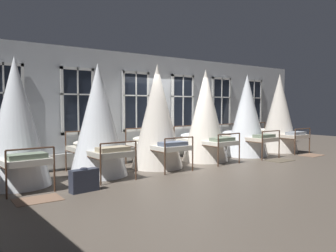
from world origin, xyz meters
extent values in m
plane|color=brown|center=(0.00, 0.00, 0.00)|extent=(24.24, 24.24, 0.00)
cube|color=silver|center=(0.00, 1.11, 1.60)|extent=(13.12, 0.10, 3.20)
cube|color=black|center=(-4.48, 1.00, 1.79)|extent=(0.91, 0.02, 1.75)
cube|color=silver|center=(-4.48, 1.00, 0.94)|extent=(0.91, 0.06, 0.07)
cube|color=silver|center=(-4.48, 1.00, 2.63)|extent=(0.91, 0.06, 0.07)
cube|color=silver|center=(-4.05, 1.00, 1.79)|extent=(0.07, 0.06, 1.75)
cube|color=silver|center=(-4.48, 1.00, 1.79)|extent=(0.04, 0.06, 1.75)
cube|color=silver|center=(-4.48, 1.00, 1.96)|extent=(0.91, 0.06, 0.04)
cube|color=black|center=(-2.69, 1.00, 1.79)|extent=(0.91, 0.02, 1.75)
cube|color=silver|center=(-2.69, 1.00, 0.94)|extent=(0.91, 0.06, 0.07)
cube|color=silver|center=(-2.69, 1.00, 2.63)|extent=(0.91, 0.06, 0.07)
cube|color=silver|center=(-3.11, 1.00, 1.79)|extent=(0.07, 0.06, 1.75)
cube|color=silver|center=(-2.26, 1.00, 1.79)|extent=(0.07, 0.06, 1.75)
cube|color=silver|center=(-2.69, 1.00, 1.79)|extent=(0.04, 0.06, 1.75)
cube|color=silver|center=(-2.69, 1.00, 1.96)|extent=(0.91, 0.06, 0.04)
cube|color=black|center=(-0.90, 1.00, 1.79)|extent=(0.91, 0.02, 1.75)
cube|color=silver|center=(-0.90, 1.00, 0.94)|extent=(0.91, 0.06, 0.07)
cube|color=silver|center=(-0.90, 1.00, 2.63)|extent=(0.91, 0.06, 0.07)
cube|color=silver|center=(-1.32, 1.00, 1.79)|extent=(0.07, 0.06, 1.75)
cube|color=silver|center=(-0.47, 1.00, 1.79)|extent=(0.07, 0.06, 1.75)
cube|color=silver|center=(-0.90, 1.00, 1.79)|extent=(0.04, 0.06, 1.75)
cube|color=silver|center=(-0.90, 1.00, 1.96)|extent=(0.91, 0.06, 0.04)
cube|color=black|center=(0.90, 1.00, 1.79)|extent=(0.91, 0.02, 1.75)
cube|color=silver|center=(0.90, 1.00, 0.94)|extent=(0.91, 0.06, 0.07)
cube|color=silver|center=(0.90, 1.00, 2.63)|extent=(0.91, 0.06, 0.07)
cube|color=silver|center=(0.47, 1.00, 1.79)|extent=(0.07, 0.06, 1.75)
cube|color=silver|center=(1.32, 1.00, 1.79)|extent=(0.07, 0.06, 1.75)
cube|color=silver|center=(0.90, 1.00, 1.79)|extent=(0.04, 0.06, 1.75)
cube|color=silver|center=(0.90, 1.00, 1.96)|extent=(0.91, 0.06, 0.04)
cube|color=black|center=(2.69, 1.00, 1.79)|extent=(0.91, 0.02, 1.75)
cube|color=silver|center=(2.69, 1.00, 0.94)|extent=(0.91, 0.06, 0.07)
cube|color=silver|center=(2.69, 1.00, 2.63)|extent=(0.91, 0.06, 0.07)
cube|color=silver|center=(2.26, 1.00, 1.79)|extent=(0.07, 0.06, 1.75)
cube|color=silver|center=(3.11, 1.00, 1.79)|extent=(0.07, 0.06, 1.75)
cube|color=silver|center=(2.69, 1.00, 1.79)|extent=(0.04, 0.06, 1.75)
cube|color=silver|center=(2.69, 1.00, 1.96)|extent=(0.91, 0.06, 0.04)
cube|color=black|center=(4.48, 1.00, 1.79)|extent=(0.91, 0.02, 1.75)
cube|color=silver|center=(4.48, 1.00, 0.94)|extent=(0.91, 0.06, 0.07)
cube|color=silver|center=(4.48, 1.00, 2.63)|extent=(0.91, 0.06, 0.07)
cube|color=silver|center=(4.05, 1.00, 1.79)|extent=(0.07, 0.06, 1.75)
cube|color=silver|center=(4.90, 1.00, 1.79)|extent=(0.07, 0.06, 1.75)
cube|color=silver|center=(4.48, 1.00, 1.79)|extent=(0.04, 0.06, 1.75)
cube|color=silver|center=(4.48, 1.00, 1.96)|extent=(0.91, 0.06, 0.04)
cube|color=silver|center=(0.00, 0.98, 0.25)|extent=(9.55, 0.10, 0.36)
cylinder|color=#4C3323|center=(-4.07, 0.89, 0.50)|extent=(0.04, 0.04, 1.00)
cylinder|color=#4C3323|center=(-4.90, -1.06, 0.44)|extent=(0.04, 0.04, 0.87)
cylinder|color=#4C3323|center=(-4.03, -1.04, 0.44)|extent=(0.04, 0.04, 0.87)
cylinder|color=#4C3323|center=(-4.05, -0.08, 0.53)|extent=(0.07, 1.93, 0.03)
cylinder|color=#4C3323|center=(-4.50, 0.88, 1.00)|extent=(0.87, 0.05, 0.03)
cylinder|color=#4C3323|center=(-4.47, -1.05, 0.87)|extent=(0.87, 0.05, 0.03)
cube|color=silver|center=(-4.48, -0.09, 0.59)|extent=(0.93, 1.97, 0.12)
ellipsoid|color=beige|center=(-4.50, 0.64, 0.72)|extent=(0.67, 0.41, 0.14)
cube|color=slate|center=(-4.47, -0.79, 0.70)|extent=(0.72, 0.37, 0.10)
cone|color=white|center=(-4.48, -0.09, 1.34)|extent=(1.39, 1.39, 2.69)
cylinder|color=#4C3323|center=(-3.10, 0.82, 0.50)|extent=(0.04, 0.04, 1.00)
cylinder|color=#4C3323|center=(-2.23, 0.83, 0.50)|extent=(0.04, 0.04, 1.00)
cylinder|color=#4C3323|center=(-3.08, -1.11, 0.44)|extent=(0.04, 0.04, 0.87)
cylinder|color=#4C3323|center=(-2.22, -1.10, 0.44)|extent=(0.04, 0.04, 0.87)
cylinder|color=#4C3323|center=(-3.09, -0.14, 0.53)|extent=(0.05, 1.93, 0.03)
cylinder|color=#4C3323|center=(-2.22, -0.14, 0.53)|extent=(0.05, 1.93, 0.03)
cylinder|color=#4C3323|center=(-2.66, 0.83, 1.00)|extent=(0.87, 0.04, 0.03)
cylinder|color=#4C3323|center=(-2.65, -1.11, 0.87)|extent=(0.87, 0.04, 0.03)
cube|color=#B7B2A3|center=(-2.66, -0.14, 0.59)|extent=(0.90, 1.96, 0.12)
ellipsoid|color=silver|center=(-2.66, 0.59, 0.72)|extent=(0.67, 0.40, 0.14)
cube|color=tan|center=(-2.65, -0.85, 0.70)|extent=(0.71, 0.37, 0.10)
cone|color=white|center=(-2.66, -0.14, 1.33)|extent=(1.39, 1.39, 2.67)
cylinder|color=#4C3323|center=(-1.32, 0.87, 0.50)|extent=(0.04, 0.04, 1.00)
cylinder|color=#4C3323|center=(-0.45, 0.85, 0.50)|extent=(0.04, 0.04, 1.00)
cylinder|color=#4C3323|center=(-1.37, -1.06, 0.44)|extent=(0.04, 0.04, 0.87)
cylinder|color=#4C3323|center=(-0.50, -1.08, 0.44)|extent=(0.04, 0.04, 0.87)
cylinder|color=#4C3323|center=(-1.35, -0.09, 0.53)|extent=(0.08, 1.93, 0.03)
cylinder|color=#4C3323|center=(-0.48, -0.12, 0.53)|extent=(0.08, 1.93, 0.03)
cylinder|color=#4C3323|center=(-0.89, 0.86, 1.00)|extent=(0.87, 0.05, 0.03)
cylinder|color=#4C3323|center=(-0.94, -1.07, 0.87)|extent=(0.87, 0.05, 0.03)
cube|color=silver|center=(-0.91, -0.10, 0.59)|extent=(0.94, 1.97, 0.12)
ellipsoid|color=silver|center=(-0.89, 0.62, 0.72)|extent=(0.67, 0.42, 0.14)
cube|color=slate|center=(-0.93, -0.81, 0.70)|extent=(0.72, 0.38, 0.10)
cone|color=silver|center=(-0.91, -0.10, 1.39)|extent=(1.39, 1.39, 2.78)
cylinder|color=#4C3323|center=(0.46, 0.90, 0.50)|extent=(0.04, 0.04, 1.00)
cylinder|color=#4C3323|center=(1.32, 0.90, 0.50)|extent=(0.04, 0.04, 1.00)
cylinder|color=#4C3323|center=(0.46, -1.03, 0.44)|extent=(0.04, 0.04, 0.87)
cylinder|color=#4C3323|center=(1.33, -1.03, 0.44)|extent=(0.04, 0.04, 0.87)
cylinder|color=#4C3323|center=(0.46, -0.07, 0.53)|extent=(0.04, 1.93, 0.03)
cylinder|color=#4C3323|center=(1.33, -0.06, 0.53)|extent=(0.04, 1.93, 0.03)
cylinder|color=#4C3323|center=(0.89, 0.90, 1.00)|extent=(0.87, 0.04, 0.03)
cylinder|color=#4C3323|center=(0.90, -1.03, 0.87)|extent=(0.87, 0.04, 0.03)
cube|color=silver|center=(0.89, -0.07, 0.59)|extent=(0.90, 1.96, 0.12)
ellipsoid|color=silver|center=(0.89, 0.66, 0.72)|extent=(0.67, 0.40, 0.14)
cube|color=slate|center=(0.90, -0.77, 0.70)|extent=(0.71, 0.36, 0.10)
cone|color=silver|center=(0.89, -0.07, 1.38)|extent=(1.39, 1.39, 2.75)
cylinder|color=#4C3323|center=(2.28, 0.83, 0.50)|extent=(0.04, 0.04, 1.00)
cylinder|color=#4C3323|center=(3.15, 0.84, 0.50)|extent=(0.04, 0.04, 1.00)
cylinder|color=#4C3323|center=(2.29, -1.10, 0.44)|extent=(0.04, 0.04, 0.87)
cylinder|color=#4C3323|center=(3.15, -1.10, 0.44)|extent=(0.04, 0.04, 0.87)
cylinder|color=#4C3323|center=(2.28, -0.13, 0.53)|extent=(0.04, 1.93, 0.03)
cylinder|color=#4C3323|center=(3.15, -0.13, 0.53)|extent=(0.04, 1.93, 0.03)
cylinder|color=#4C3323|center=(2.71, 0.83, 1.00)|extent=(0.87, 0.04, 0.03)
cylinder|color=#4C3323|center=(2.72, -1.10, 0.87)|extent=(0.87, 0.04, 0.03)
cube|color=beige|center=(2.72, -0.13, 0.59)|extent=(0.90, 1.96, 0.12)
ellipsoid|color=silver|center=(2.71, 0.59, 0.72)|extent=(0.67, 0.40, 0.14)
cube|color=slate|center=(2.72, -0.84, 0.70)|extent=(0.71, 0.36, 0.10)
cone|color=white|center=(2.72, -0.13, 1.35)|extent=(1.39, 1.39, 2.69)
cylinder|color=#4C3323|center=(4.10, 0.85, 0.50)|extent=(0.04, 0.04, 1.00)
cylinder|color=#4C3323|center=(4.97, 0.83, 0.50)|extent=(0.04, 0.04, 1.00)
cylinder|color=#4C3323|center=(4.05, -1.08, 0.44)|extent=(0.04, 0.04, 0.87)
cylinder|color=#4C3323|center=(4.92, -1.10, 0.44)|extent=(0.04, 0.04, 0.87)
cylinder|color=#4C3323|center=(4.08, -0.12, 0.53)|extent=(0.08, 1.93, 0.03)
cylinder|color=#4C3323|center=(4.95, -0.14, 0.53)|extent=(0.08, 1.93, 0.03)
cylinder|color=#4C3323|center=(4.54, 0.84, 1.00)|extent=(0.87, 0.05, 0.03)
cylinder|color=#4C3323|center=(4.49, -1.09, 0.87)|extent=(0.87, 0.05, 0.03)
cube|color=beige|center=(4.51, -0.13, 0.59)|extent=(0.94, 1.97, 0.12)
ellipsoid|color=silver|center=(4.53, 0.60, 0.72)|extent=(0.67, 0.42, 0.14)
cube|color=#8C939E|center=(4.49, -0.83, 0.70)|extent=(0.72, 0.38, 0.10)
cone|color=silver|center=(4.51, -0.13, 1.41)|extent=(1.39, 1.39, 2.81)
cube|color=brown|center=(-4.48, -1.45, 0.01)|extent=(0.83, 0.60, 0.01)
cube|color=brown|center=(2.69, -1.45, 0.01)|extent=(0.81, 0.58, 0.01)
cube|color=brown|center=(4.48, -1.45, 0.01)|extent=(0.82, 0.59, 0.01)
cube|color=#2D3342|center=(-3.58, -1.40, 0.22)|extent=(0.58, 0.25, 0.44)
cube|color=tan|center=(-3.59, -1.29, 0.22)|extent=(0.50, 0.06, 0.03)
torus|color=#2D3342|center=(-3.58, -1.40, 0.46)|extent=(0.16, 0.16, 0.02)
camera|label=1|loc=(-6.26, -7.61, 1.68)|focal=36.69mm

